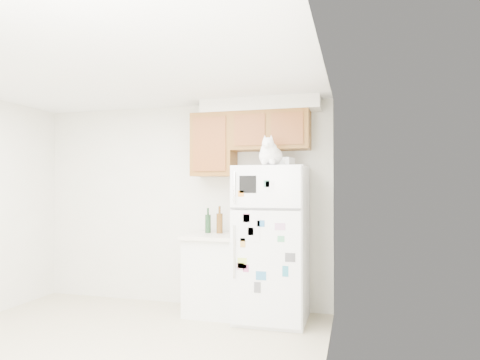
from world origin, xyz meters
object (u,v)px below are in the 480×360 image
at_px(storage_box_front, 283,162).
at_px(cat, 270,154).
at_px(base_counter, 215,274).
at_px(bottle_amber, 220,220).
at_px(refrigerator, 272,243).
at_px(storage_box_back, 285,162).
at_px(bottle_green, 208,220).

bearing_deg(storage_box_front, cat, -142.12).
height_order(base_counter, cat, cat).
bearing_deg(bottle_amber, base_counter, -101.91).
xyz_separation_m(refrigerator, base_counter, (-0.69, 0.07, -0.39)).
relative_size(storage_box_back, storage_box_front, 1.20).
relative_size(cat, bottle_green, 1.49).
distance_m(base_counter, storage_box_back, 1.53).
height_order(refrigerator, cat, cat).
height_order(cat, storage_box_front, cat).
bearing_deg(storage_box_back, base_counter, -153.06).
xyz_separation_m(storage_box_back, storage_box_front, (0.01, -0.27, -0.01)).
bearing_deg(storage_box_back, bottle_green, -160.74).
bearing_deg(storage_box_back, storage_box_front, -64.93).
xyz_separation_m(base_counter, bottle_green, (-0.13, 0.12, 0.61)).
xyz_separation_m(storage_box_front, bottle_green, (-0.96, 0.31, -0.68)).
bearing_deg(bottle_green, storage_box_front, -18.17).
xyz_separation_m(cat, storage_box_back, (0.10, 0.37, -0.07)).
bearing_deg(refrigerator, bottle_amber, 164.68).
xyz_separation_m(bottle_green, bottle_amber, (0.15, -0.01, 0.01)).
xyz_separation_m(base_counter, storage_box_front, (0.83, -0.20, 1.28)).
xyz_separation_m(cat, bottle_green, (-0.85, 0.42, -0.75)).
bearing_deg(base_counter, cat, -22.83).
distance_m(refrigerator, storage_box_back, 0.92).
xyz_separation_m(refrigerator, cat, (0.03, -0.23, 0.97)).
distance_m(base_counter, bottle_amber, 0.63).
distance_m(base_counter, cat, 1.56).
xyz_separation_m(storage_box_back, bottle_amber, (-0.79, 0.04, -0.67)).
xyz_separation_m(base_counter, bottle_amber, (0.02, 0.11, 0.62)).
bearing_deg(bottle_green, base_counter, -42.75).
height_order(refrigerator, bottle_green, refrigerator).
height_order(storage_box_back, bottle_amber, storage_box_back).
bearing_deg(bottle_amber, bottle_green, 177.32).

